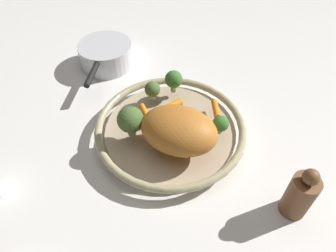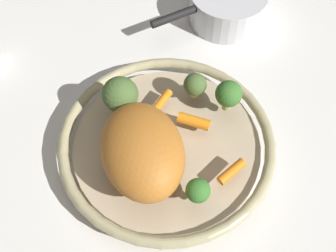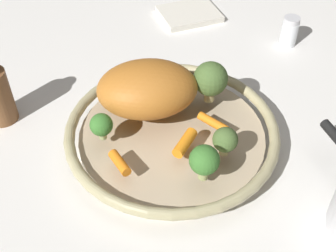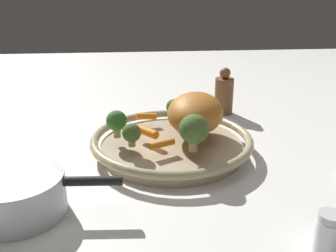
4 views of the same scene
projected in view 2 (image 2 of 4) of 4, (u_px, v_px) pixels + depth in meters
name	position (u px, v px, depth m)	size (l,w,h in m)	color
ground_plane	(167.00, 151.00, 0.72)	(2.51, 2.51, 0.00)	silver
serving_bowl	(167.00, 145.00, 0.70)	(0.36, 0.36, 0.04)	tan
roast_chicken_piece	(142.00, 150.00, 0.63)	(0.17, 0.12, 0.09)	#B56A26
baby_carrot_center	(161.00, 103.00, 0.72)	(0.01, 0.01, 0.05)	orange
baby_carrot_left	(195.00, 122.00, 0.69)	(0.02, 0.02, 0.05)	orange
baby_carrot_back	(232.00, 172.00, 0.65)	(0.02, 0.02, 0.05)	orange
broccoli_floret_mid	(120.00, 95.00, 0.68)	(0.06, 0.06, 0.08)	tan
broccoli_floret_small	(195.00, 85.00, 0.71)	(0.04, 0.04, 0.05)	tan
broccoli_floret_large	(229.00, 95.00, 0.69)	(0.04, 0.04, 0.06)	#9CA466
broccoli_floret_edge	(198.00, 191.00, 0.61)	(0.04, 0.04, 0.05)	#9BA666
saucepan	(227.00, 6.00, 0.87)	(0.16, 0.25, 0.07)	silver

